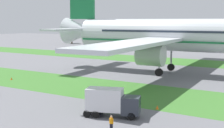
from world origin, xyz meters
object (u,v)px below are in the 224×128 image
object	(u,v)px
ground_crew_marshaller	(111,123)
ground_crew_loader	(101,109)
taxiway_marker_0	(89,90)
airliner	(177,35)
catering_truck	(112,101)
taxiway_marker_2	(11,79)
taxiway_marker_1	(157,107)

from	to	relation	value
ground_crew_marshaller	ground_crew_loader	world-z (taller)	same
taxiway_marker_0	airliner	bearing A→B (deg)	75.97
catering_truck	taxiway_marker_2	distance (m)	32.59
ground_crew_loader	taxiway_marker_1	distance (m)	8.31
airliner	taxiway_marker_2	xyz separation A→B (m)	(-26.15, -24.37, -8.56)
taxiway_marker_2	ground_crew_loader	bearing A→B (deg)	-21.30
catering_truck	taxiway_marker_0	size ratio (longest dim) A/B	11.02
ground_crew_marshaller	ground_crew_loader	xyz separation A→B (m)	(-3.81, 3.80, 0.00)
taxiway_marker_1	taxiway_marker_2	size ratio (longest dim) A/B	1.01
taxiway_marker_1	ground_crew_marshaller	bearing A→B (deg)	-94.02
taxiway_marker_0	taxiway_marker_2	size ratio (longest dim) A/B	1.29
ground_crew_marshaller	taxiway_marker_1	world-z (taller)	ground_crew_marshaller
airliner	taxiway_marker_0	bearing A→B (deg)	-17.80
ground_crew_marshaller	taxiway_marker_0	distance (m)	19.99
ground_crew_marshaller	taxiway_marker_2	world-z (taller)	ground_crew_marshaller
ground_crew_marshaller	taxiway_marker_1	xyz separation A→B (m)	(0.75, 10.70, -0.68)
ground_crew_marshaller	taxiway_marker_0	size ratio (longest dim) A/B	2.62
ground_crew_marshaller	taxiway_marker_0	bearing A→B (deg)	139.63
ground_crew_marshaller	taxiway_marker_0	world-z (taller)	ground_crew_marshaller
catering_truck	ground_crew_marshaller	bearing A→B (deg)	11.52
airliner	taxiway_marker_0	size ratio (longest dim) A/B	110.77
ground_crew_marshaller	taxiway_marker_1	size ratio (longest dim) A/B	3.33
catering_truck	ground_crew_marshaller	world-z (taller)	catering_truck
ground_crew_loader	taxiway_marker_1	size ratio (longest dim) A/B	3.33
airliner	taxiway_marker_2	distance (m)	36.76
ground_crew_loader	taxiway_marker_2	xyz separation A→B (m)	(-29.64, 11.56, -0.69)
ground_crew_loader	taxiway_marker_0	size ratio (longest dim) A/B	2.62
taxiway_marker_0	catering_truck	bearing A→B (deg)	-43.08
ground_crew_loader	ground_crew_marshaller	bearing A→B (deg)	110.22
ground_crew_marshaller	ground_crew_loader	size ratio (longest dim) A/B	1.00
catering_truck	taxiway_marker_2	size ratio (longest dim) A/B	14.20
airliner	ground_crew_marshaller	size ratio (longest dim) A/B	42.29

